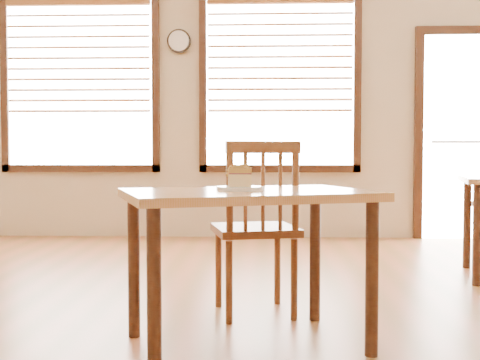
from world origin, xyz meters
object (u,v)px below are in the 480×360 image
Objects in this scene: cafe_chair_main at (256,227)px; cake_slice at (240,175)px; cafe_table_main at (247,212)px; wall_clock at (179,41)px; plate at (240,188)px.

cake_slice is (-0.08, -0.54, 0.32)m from cafe_chair_main.
cake_slice reaches higher than cafe_table_main.
wall_clock reaches higher than cafe_chair_main.
cafe_chair_main is 0.63m from cake_slice.
cake_slice is at bearing 137.20° from plate.
cafe_chair_main reaches higher than cafe_table_main.
cake_slice is at bearing -77.83° from wall_clock.
cake_slice is (-0.00, 0.00, 0.06)m from plate.
plate is at bearing -47.26° from cake_slice.
cafe_table_main is 5.89× the size of plate.
cafe_chair_main reaches higher than cake_slice.
cafe_chair_main is at bearing -74.55° from wall_clock.
plate is at bearing 68.93° from cafe_chair_main.
cafe_chair_main is at bearing 77.57° from cake_slice.
wall_clock is 0.20× the size of cafe_table_main.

